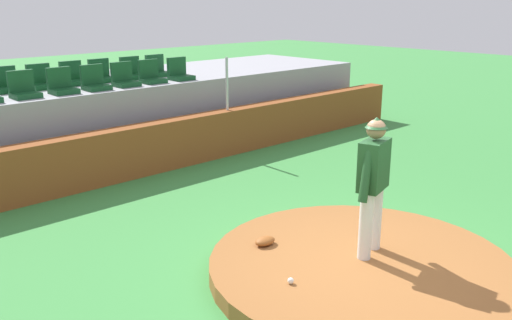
# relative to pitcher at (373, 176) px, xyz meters

# --- Properties ---
(ground_plane) EXTENTS (60.00, 60.00, 0.00)m
(ground_plane) POSITION_rel_pitcher_xyz_m (-0.23, -0.06, -1.25)
(ground_plane) COLOR #3B8A3F
(pitchers_mound) EXTENTS (3.85, 3.85, 0.21)m
(pitchers_mound) POSITION_rel_pitcher_xyz_m (-0.23, -0.06, -1.14)
(pitchers_mound) COLOR #955B2E
(pitchers_mound) RESTS_ON ground_plane
(pitcher) EXTENTS (0.81, 0.38, 1.79)m
(pitcher) POSITION_rel_pitcher_xyz_m (0.00, 0.00, 0.00)
(pitcher) COLOR silver
(pitcher) RESTS_ON pitchers_mound
(baseball) EXTENTS (0.07, 0.07, 0.07)m
(baseball) POSITION_rel_pitcher_xyz_m (-1.33, 0.14, -1.00)
(baseball) COLOR white
(baseball) RESTS_ON pitchers_mound
(fielding_glove) EXTENTS (0.31, 0.21, 0.11)m
(fielding_glove) POSITION_rel_pitcher_xyz_m (-0.81, 1.09, -0.98)
(fielding_glove) COLOR brown
(fielding_glove) RESTS_ON pitchers_mound
(brick_barrier) EXTENTS (16.42, 0.40, 1.00)m
(brick_barrier) POSITION_rel_pitcher_xyz_m (-0.23, 5.48, -0.75)
(brick_barrier) COLOR brown
(brick_barrier) RESTS_ON ground_plane
(fence_post_right) EXTENTS (0.06, 0.06, 1.16)m
(fence_post_right) POSITION_rel_pitcher_xyz_m (2.29, 5.48, 0.33)
(fence_post_right) COLOR silver
(fence_post_right) RESTS_ON brick_barrier
(bleacher_platform) EXTENTS (15.65, 3.41, 1.59)m
(bleacher_platform) POSITION_rel_pitcher_xyz_m (-0.23, 7.87, -0.45)
(bleacher_platform) COLOR #97989F
(bleacher_platform) RESTS_ON ground_plane
(stadium_chair_1) EXTENTS (0.48, 0.44, 0.50)m
(stadium_chair_1) POSITION_rel_pitcher_xyz_m (-1.64, 6.71, 0.50)
(stadium_chair_1) COLOR #154A25
(stadium_chair_1) RESTS_ON bleacher_platform
(stadium_chair_2) EXTENTS (0.48, 0.44, 0.50)m
(stadium_chair_2) POSITION_rel_pitcher_xyz_m (-0.91, 6.69, 0.50)
(stadium_chair_2) COLOR #154A25
(stadium_chair_2) RESTS_ON bleacher_platform
(stadium_chair_3) EXTENTS (0.48, 0.44, 0.50)m
(stadium_chair_3) POSITION_rel_pitcher_xyz_m (-0.22, 6.67, 0.50)
(stadium_chair_3) COLOR #154A25
(stadium_chair_3) RESTS_ON bleacher_platform
(stadium_chair_4) EXTENTS (0.48, 0.44, 0.50)m
(stadium_chair_4) POSITION_rel_pitcher_xyz_m (0.47, 6.69, 0.50)
(stadium_chair_4) COLOR #154A25
(stadium_chair_4) RESTS_ON bleacher_platform
(stadium_chair_5) EXTENTS (0.48, 0.44, 0.50)m
(stadium_chair_5) POSITION_rel_pitcher_xyz_m (1.15, 6.71, 0.50)
(stadium_chair_5) COLOR #154A25
(stadium_chair_5) RESTS_ON bleacher_platform
(stadium_chair_6) EXTENTS (0.48, 0.44, 0.50)m
(stadium_chair_6) POSITION_rel_pitcher_xyz_m (1.89, 6.68, 0.50)
(stadium_chair_6) COLOR #154A25
(stadium_chair_6) RESTS_ON bleacher_platform
(stadium_chair_8) EXTENTS (0.48, 0.44, 0.50)m
(stadium_chair_8) POSITION_rel_pitcher_xyz_m (-1.64, 7.61, 0.50)
(stadium_chair_8) COLOR #154A25
(stadium_chair_8) RESTS_ON bleacher_platform
(stadium_chair_9) EXTENTS (0.48, 0.44, 0.50)m
(stadium_chair_9) POSITION_rel_pitcher_xyz_m (-0.95, 7.57, 0.50)
(stadium_chair_9) COLOR #154A25
(stadium_chair_9) RESTS_ON bleacher_platform
(stadium_chair_10) EXTENTS (0.48, 0.44, 0.50)m
(stadium_chair_10) POSITION_rel_pitcher_xyz_m (-0.23, 7.62, 0.50)
(stadium_chair_10) COLOR #154A25
(stadium_chair_10) RESTS_ON bleacher_platform
(stadium_chair_11) EXTENTS (0.48, 0.44, 0.50)m
(stadium_chair_11) POSITION_rel_pitcher_xyz_m (0.44, 7.61, 0.50)
(stadium_chair_11) COLOR #154A25
(stadium_chair_11) RESTS_ON bleacher_platform
(stadium_chair_12) EXTENTS (0.48, 0.44, 0.50)m
(stadium_chair_12) POSITION_rel_pitcher_xyz_m (1.20, 7.57, 0.50)
(stadium_chair_12) COLOR #154A25
(stadium_chair_12) RESTS_ON bleacher_platform
(stadium_chair_13) EXTENTS (0.48, 0.44, 0.50)m
(stadium_chair_13) POSITION_rel_pitcher_xyz_m (1.88, 7.57, 0.50)
(stadium_chair_13) COLOR #154A25
(stadium_chair_13) RESTS_ON bleacher_platform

